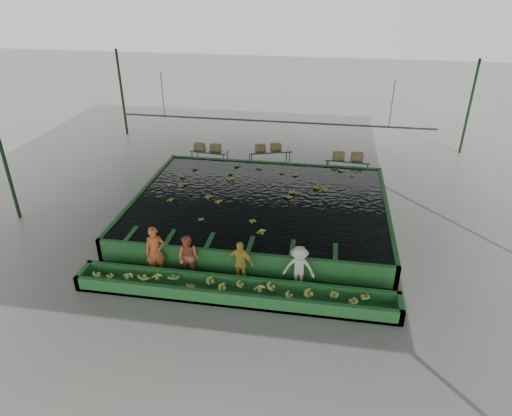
% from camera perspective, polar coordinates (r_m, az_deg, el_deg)
% --- Properties ---
extents(ground, '(80.00, 80.00, 0.00)m').
position_cam_1_polar(ground, '(17.25, -0.27, -3.70)').
color(ground, gray).
rests_on(ground, ground).
extents(shed_roof, '(20.00, 22.00, 0.04)m').
position_cam_1_polar(shed_roof, '(15.25, -0.32, 12.53)').
color(shed_roof, gray).
rests_on(shed_roof, shed_posts).
extents(shed_posts, '(20.00, 22.00, 5.00)m').
position_cam_1_polar(shed_posts, '(16.09, -0.29, 3.91)').
color(shed_posts, black).
rests_on(shed_posts, ground).
extents(flotation_tank, '(10.00, 8.00, 0.90)m').
position_cam_1_polar(flotation_tank, '(18.32, 0.51, -0.08)').
color(flotation_tank, '#25672B').
rests_on(flotation_tank, ground).
extents(tank_water, '(9.70, 7.70, 0.00)m').
position_cam_1_polar(tank_water, '(18.13, 0.52, 1.03)').
color(tank_water, black).
rests_on(tank_water, flotation_tank).
extents(sorting_trough, '(10.00, 1.00, 0.50)m').
position_cam_1_polar(sorting_trough, '(14.21, -2.75, -10.34)').
color(sorting_trough, '#25672B').
rests_on(sorting_trough, ground).
extents(cableway_rail, '(0.08, 0.08, 14.00)m').
position_cam_1_polar(cableway_rail, '(20.56, 2.09, 10.77)').
color(cableway_rail, '#59605B').
rests_on(cableway_rail, shed_roof).
extents(rail_hanger_left, '(0.04, 0.04, 2.00)m').
position_cam_1_polar(rail_hanger_left, '(21.48, -11.60, 13.75)').
color(rail_hanger_left, '#59605B').
rests_on(rail_hanger_left, shed_roof).
extents(rail_hanger_right, '(0.04, 0.04, 2.00)m').
position_cam_1_polar(rail_hanger_right, '(20.29, 16.62, 12.36)').
color(rail_hanger_right, '#59605B').
rests_on(rail_hanger_right, shed_roof).
extents(worker_a, '(0.75, 0.61, 1.76)m').
position_cam_1_polar(worker_a, '(15.19, -12.47, -5.34)').
color(worker_a, '#CA6029').
rests_on(worker_a, ground).
extents(worker_b, '(0.87, 0.75, 1.53)m').
position_cam_1_polar(worker_b, '(14.91, -8.46, -6.15)').
color(worker_b, '#D16345').
rests_on(worker_b, ground).
extents(worker_c, '(0.96, 0.57, 1.53)m').
position_cam_1_polar(worker_c, '(14.53, -2.02, -6.83)').
color(worker_c, gold).
rests_on(worker_c, ground).
extents(worker_d, '(1.01, 0.60, 1.53)m').
position_cam_1_polar(worker_d, '(14.33, 5.39, -7.50)').
color(worker_d, silver).
rests_on(worker_d, ground).
extents(packing_table_left, '(1.95, 0.95, 0.85)m').
position_cam_1_polar(packing_table_left, '(23.53, -5.76, 6.25)').
color(packing_table_left, '#59605B').
rests_on(packing_table_left, ground).
extents(packing_table_mid, '(2.30, 1.49, 0.97)m').
position_cam_1_polar(packing_table_mid, '(23.18, 1.68, 6.20)').
color(packing_table_mid, '#59605B').
rests_on(packing_table_mid, ground).
extents(packing_table_right, '(2.16, 1.01, 0.95)m').
position_cam_1_polar(packing_table_right, '(22.52, 11.29, 4.96)').
color(packing_table_right, '#59605B').
rests_on(packing_table_right, ground).
extents(box_stack_left, '(1.38, 0.42, 0.29)m').
position_cam_1_polar(box_stack_left, '(23.45, -6.08, 7.27)').
color(box_stack_left, '#997E49').
rests_on(box_stack_left, packing_table_left).
extents(box_stack_mid, '(1.33, 0.80, 0.28)m').
position_cam_1_polar(box_stack_mid, '(22.98, 1.53, 7.30)').
color(box_stack_mid, '#997E49').
rests_on(box_stack_mid, packing_table_mid).
extents(box_stack_right, '(1.44, 0.48, 0.30)m').
position_cam_1_polar(box_stack_right, '(22.29, 11.37, 6.04)').
color(box_stack_right, '#997E49').
rests_on(box_stack_right, packing_table_right).
extents(floating_bananas, '(8.45, 5.76, 0.12)m').
position_cam_1_polar(floating_bananas, '(18.84, 0.90, 2.12)').
color(floating_bananas, '#A0B444').
rests_on(floating_bananas, tank_water).
extents(trough_bananas, '(9.49, 0.63, 0.13)m').
position_cam_1_polar(trough_bananas, '(14.12, -2.77, -9.86)').
color(trough_bananas, '#A0B444').
rests_on(trough_bananas, sorting_trough).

